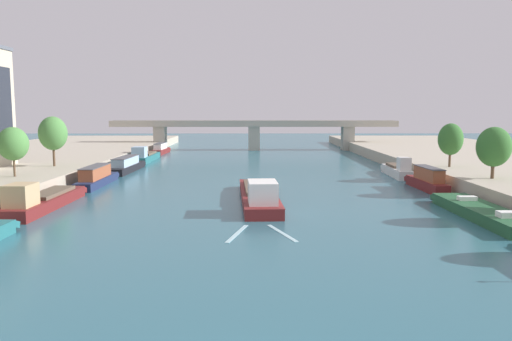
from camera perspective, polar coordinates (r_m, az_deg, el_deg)
name	(u,v)px	position (r m, az deg, el deg)	size (l,w,h in m)	color
barge_midriver	(259,195)	(53.97, 0.33, -2.72)	(4.56, 20.97, 3.18)	maroon
wake_behind_barge	(260,233)	(41.14, 0.41, -7.04)	(5.59, 6.03, 0.03)	#A0CCD6
moored_boat_left_lone	(42,200)	(55.02, -22.85, -3.06)	(3.24, 15.99, 3.21)	maroon
moored_boat_left_near	(97,177)	(69.89, -17.44, -0.71)	(2.31, 13.52, 2.64)	#1E284C
moored_boat_left_downstream	(127,165)	(84.54, -14.29, 0.58)	(2.91, 14.87, 2.43)	black
moored_boat_left_upstream	(145,156)	(101.10, -12.39, 1.57)	(3.30, 15.76, 3.10)	#23666B
moored_boat_left_second	(161,149)	(117.34, -10.61, 2.37)	(2.49, 11.38, 2.50)	maroon
moored_boat_right_second	(482,212)	(51.13, 24.06, -4.28)	(3.85, 16.95, 2.17)	#235633
moored_boat_right_downstream	(427,180)	(66.49, 18.64, -1.04)	(2.19, 11.19, 2.90)	maroon
moored_boat_right_near	(398,170)	(78.71, 15.59, 0.06)	(2.49, 12.00, 3.17)	silver
tree_left_second	(13,144)	(66.24, -25.60, 2.72)	(3.53, 3.53, 5.86)	brown
tree_left_end_of_row	(53,133)	(76.34, -21.83, 3.88)	(3.89, 3.89, 6.95)	brown
tree_right_second	(494,147)	(64.00, 25.13, 2.41)	(3.84, 3.84, 5.94)	brown
tree_right_midway	(451,139)	(75.07, 20.99, 3.29)	(3.37, 3.37, 6.02)	brown
bridge_far	(254,131)	(126.09, -0.22, 4.48)	(70.54, 4.40, 7.29)	#ADA899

